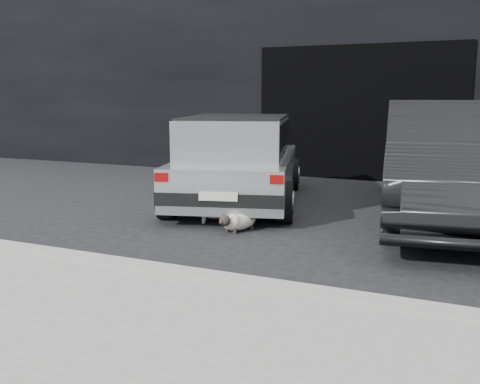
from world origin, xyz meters
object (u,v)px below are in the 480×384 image
at_px(silver_hatchback, 238,156).
at_px(second_car, 452,161).
at_px(cat_siamese, 237,222).
at_px(cat_white, 218,210).

height_order(silver_hatchback, second_car, second_car).
xyz_separation_m(silver_hatchback, cat_siamese, (0.70, -1.60, -0.61)).
relative_size(second_car, cat_siamese, 6.50).
height_order(silver_hatchback, cat_white, silver_hatchback).
bearing_deg(silver_hatchback, cat_white, -93.19).
bearing_deg(cat_white, cat_siamese, 33.18).
relative_size(silver_hatchback, cat_siamese, 5.34).
xyz_separation_m(cat_siamese, cat_white, (-0.41, 0.32, 0.05)).
bearing_deg(silver_hatchback, second_car, -14.18).
distance_m(second_car, cat_white, 3.11).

